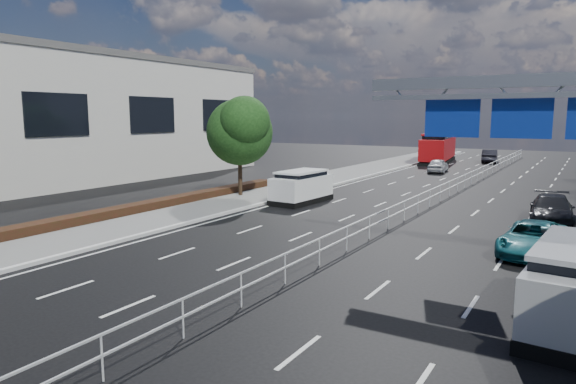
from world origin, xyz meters
The scene contains 13 objects.
ground centered at (0.00, 0.00, 0.00)m, with size 160.00×160.00×0.00m, color black.
kerb_near centered at (-9.00, 0.00, 0.07)m, with size 0.25×140.00×0.15m, color silver.
median_fence centered at (0.00, 22.50, 0.53)m, with size 0.05×85.00×1.02m.
hedge_near centered at (-13.30, 5.00, 0.36)m, with size 1.00×36.00×0.44m, color black.
overhead_gantry centered at (6.74, 10.05, 5.61)m, with size 10.24×0.38×7.45m.
near_building centered at (-30.00, 18.00, 5.00)m, with size 12.00×38.00×10.00m, color beige.
near_tree_back centered at (-11.94, 17.97, 4.61)m, with size 4.84×4.51×6.69m.
white_minivan centered at (-7.36, 18.16, 0.99)m, with size 2.28×4.76×2.02m.
red_bus centered at (-7.50, 51.15, 1.80)m, with size 4.16×11.83×3.46m.
near_car_silver centered at (-4.61, 40.22, 0.67)m, with size 1.59×3.94×1.34m, color #A4A6AB.
near_car_dark centered at (-2.23, 54.17, 0.77)m, with size 1.62×4.65×1.53m, color black.
parked_car_teal centered at (6.50, 12.03, 0.64)m, with size 2.13×4.62×1.28m, color #17616B.
parked_car_dark centered at (6.67, 19.00, 0.71)m, with size 2.00×4.92×1.43m, color black.
Camera 1 is at (8.29, -9.69, 5.37)m, focal length 32.00 mm.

